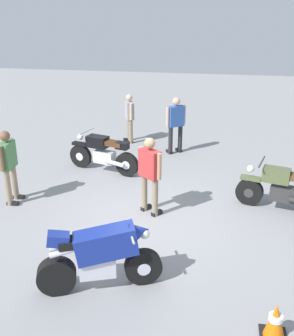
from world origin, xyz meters
TOP-DOWN VIEW (x-y plane):
  - ground_plane at (0.00, 0.00)m, footprint 40.00×40.00m
  - motorcycle_black_cruiser at (-2.33, -1.62)m, footprint 0.89×2.04m
  - motorcycle_blue_sportbike at (2.35, -0.30)m, footprint 0.95×1.89m
  - motorcycle_olive_vintage at (-0.88, 2.79)m, footprint 0.86×1.93m
  - person_in_blue_shirt at (-4.16, 0.10)m, footprint 0.52×0.58m
  - person_in_green_shirt at (-0.20, -3.14)m, footprint 0.65×0.33m
  - person_in_red_shirt at (-0.23, 0.01)m, footprint 0.51×0.58m
  - person_in_gray_shirt at (-4.97, -1.49)m, footprint 0.60×0.45m
  - traffic_cone at (2.93, 2.27)m, footprint 0.36×0.36m

SIDE VIEW (x-z plane):
  - ground_plane at x=0.00m, z-range 0.00..0.00m
  - traffic_cone at x=2.93m, z-range 0.00..0.53m
  - motorcycle_olive_vintage at x=-0.88m, z-range -0.05..1.02m
  - motorcycle_black_cruiser at x=-2.33m, z-range -0.02..1.06m
  - motorcycle_blue_sportbike at x=2.35m, z-range 0.02..1.17m
  - person_in_gray_shirt at x=-4.97m, z-range 0.09..1.67m
  - person_in_green_shirt at x=-0.20m, z-range 0.12..1.79m
  - person_in_red_shirt at x=-0.23m, z-range 0.12..1.82m
  - person_in_blue_shirt at x=-4.16m, z-range 0.12..1.82m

